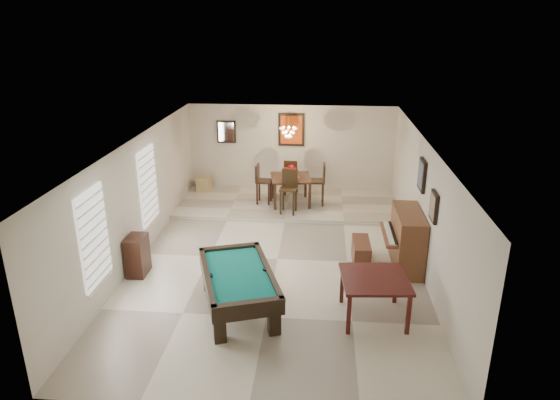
# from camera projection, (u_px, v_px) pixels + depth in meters

# --- Properties ---
(ground_plane) EXTENTS (6.00, 9.00, 0.02)m
(ground_plane) POSITION_uv_depth(u_px,v_px,m) (278.00, 259.00, 10.86)
(ground_plane) COLOR beige
(wall_back) EXTENTS (6.00, 0.04, 2.60)m
(wall_back) POSITION_uv_depth(u_px,v_px,m) (291.00, 150.00, 14.62)
(wall_back) COLOR silver
(wall_back) RESTS_ON ground_plane
(wall_front) EXTENTS (6.00, 0.04, 2.60)m
(wall_front) POSITION_uv_depth(u_px,v_px,m) (245.00, 330.00, 6.20)
(wall_front) COLOR silver
(wall_front) RESTS_ON ground_plane
(wall_left) EXTENTS (0.04, 9.00, 2.60)m
(wall_left) POSITION_uv_depth(u_px,v_px,m) (138.00, 199.00, 10.65)
(wall_left) COLOR silver
(wall_left) RESTS_ON ground_plane
(wall_right) EXTENTS (0.04, 9.00, 2.60)m
(wall_right) POSITION_uv_depth(u_px,v_px,m) (424.00, 207.00, 10.17)
(wall_right) COLOR silver
(wall_right) RESTS_ON ground_plane
(ceiling) EXTENTS (6.00, 9.00, 0.04)m
(ceiling) POSITION_uv_depth(u_px,v_px,m) (277.00, 142.00, 9.96)
(ceiling) COLOR white
(ceiling) RESTS_ON wall_back
(dining_step) EXTENTS (6.00, 2.50, 0.12)m
(dining_step) POSITION_uv_depth(u_px,v_px,m) (288.00, 204.00, 13.87)
(dining_step) COLOR beige
(dining_step) RESTS_ON ground_plane
(window_left_front) EXTENTS (0.06, 1.00, 1.70)m
(window_left_front) POSITION_uv_depth(u_px,v_px,m) (94.00, 237.00, 8.55)
(window_left_front) COLOR white
(window_left_front) RESTS_ON wall_left
(window_left_rear) EXTENTS (0.06, 1.00, 1.70)m
(window_left_rear) POSITION_uv_depth(u_px,v_px,m) (148.00, 186.00, 11.17)
(window_left_rear) COLOR white
(window_left_rear) RESTS_ON wall_left
(pool_table) EXTENTS (1.80, 2.42, 0.72)m
(pool_table) POSITION_uv_depth(u_px,v_px,m) (239.00, 291.00, 8.88)
(pool_table) COLOR black
(pool_table) RESTS_ON ground_plane
(square_table) EXTENTS (1.21, 1.21, 0.78)m
(square_table) POSITION_uv_depth(u_px,v_px,m) (374.00, 298.00, 8.63)
(square_table) COLOR #37100D
(square_table) RESTS_ON ground_plane
(upright_piano) EXTENTS (0.82, 1.46, 1.21)m
(upright_piano) POSITION_uv_depth(u_px,v_px,m) (400.00, 239.00, 10.37)
(upright_piano) COLOR brown
(upright_piano) RESTS_ON ground_plane
(piano_bench) EXTENTS (0.36, 0.90, 0.50)m
(piano_bench) POSITION_uv_depth(u_px,v_px,m) (361.00, 252.00, 10.61)
(piano_bench) COLOR #5B2E1D
(piano_bench) RESTS_ON ground_plane
(apothecary_chest) EXTENTS (0.37, 0.55, 0.82)m
(apothecary_chest) POSITION_uv_depth(u_px,v_px,m) (137.00, 255.00, 10.10)
(apothecary_chest) COLOR black
(apothecary_chest) RESTS_ON ground_plane
(dining_table) EXTENTS (1.21, 1.21, 0.88)m
(dining_table) POSITION_uv_depth(u_px,v_px,m) (291.00, 188.00, 13.63)
(dining_table) COLOR black
(dining_table) RESTS_ON dining_step
(flower_vase) EXTENTS (0.16, 0.16, 0.22)m
(flower_vase) POSITION_uv_depth(u_px,v_px,m) (291.00, 169.00, 13.44)
(flower_vase) COLOR #B20F1D
(flower_vase) RESTS_ON dining_table
(dining_chair_south) EXTENTS (0.47, 0.47, 1.14)m
(dining_chair_south) POSITION_uv_depth(u_px,v_px,m) (288.00, 192.00, 12.90)
(dining_chair_south) COLOR black
(dining_chair_south) RESTS_ON dining_step
(dining_chair_north) EXTENTS (0.40, 0.40, 1.04)m
(dining_chair_north) POSITION_uv_depth(u_px,v_px,m) (291.00, 177.00, 14.33)
(dining_chair_north) COLOR black
(dining_chair_north) RESTS_ON dining_step
(dining_chair_west) EXTENTS (0.43, 0.43, 1.08)m
(dining_chair_west) POSITION_uv_depth(u_px,v_px,m) (264.00, 184.00, 13.62)
(dining_chair_west) COLOR black
(dining_chair_west) RESTS_ON dining_step
(dining_chair_east) EXTENTS (0.44, 0.44, 1.14)m
(dining_chair_east) POSITION_uv_depth(u_px,v_px,m) (317.00, 184.00, 13.50)
(dining_chair_east) COLOR black
(dining_chair_east) RESTS_ON dining_step
(corner_bench) EXTENTS (0.39, 0.47, 0.41)m
(corner_bench) POSITION_uv_depth(u_px,v_px,m) (204.00, 183.00, 14.75)
(corner_bench) COLOR tan
(corner_bench) RESTS_ON dining_step
(chandelier) EXTENTS (0.44, 0.44, 0.60)m
(chandelier) POSITION_uv_depth(u_px,v_px,m) (288.00, 129.00, 13.09)
(chandelier) COLOR #FFE5B2
(chandelier) RESTS_ON ceiling
(back_painting) EXTENTS (0.75, 0.06, 0.95)m
(back_painting) POSITION_uv_depth(u_px,v_px,m) (291.00, 130.00, 14.37)
(back_painting) COLOR #D84C14
(back_painting) RESTS_ON wall_back
(back_mirror) EXTENTS (0.55, 0.06, 0.65)m
(back_mirror) POSITION_uv_depth(u_px,v_px,m) (226.00, 132.00, 14.56)
(back_mirror) COLOR white
(back_mirror) RESTS_ON wall_back
(right_picture_upper) EXTENTS (0.06, 0.55, 0.65)m
(right_picture_upper) POSITION_uv_depth(u_px,v_px,m) (422.00, 175.00, 10.25)
(right_picture_upper) COLOR slate
(right_picture_upper) RESTS_ON wall_right
(right_picture_lower) EXTENTS (0.06, 0.45, 0.55)m
(right_picture_lower) POSITION_uv_depth(u_px,v_px,m) (434.00, 207.00, 9.10)
(right_picture_lower) COLOR gray
(right_picture_lower) RESTS_ON wall_right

